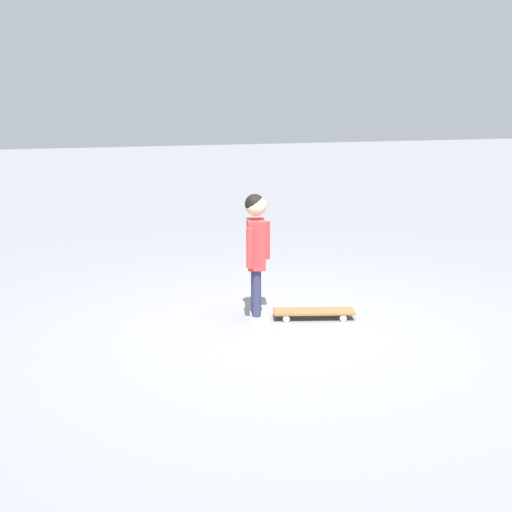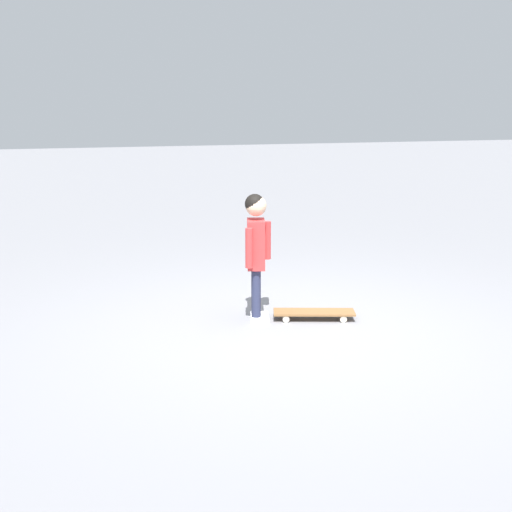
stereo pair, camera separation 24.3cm
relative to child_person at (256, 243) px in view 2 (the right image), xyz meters
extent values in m
plane|color=gray|center=(0.40, 0.15, -0.66)|extent=(50.00, 50.00, 0.00)
cylinder|color=#2D3351|center=(-0.05, 0.01, -0.42)|extent=(0.08, 0.08, 0.42)
cube|color=white|center=(-0.04, 0.04, -0.63)|extent=(0.12, 0.17, 0.05)
cylinder|color=#2D3351|center=(0.05, -0.02, -0.42)|extent=(0.08, 0.08, 0.42)
cube|color=white|center=(0.06, 0.01, -0.63)|extent=(0.12, 0.17, 0.05)
cube|color=#D13838|center=(0.00, 0.00, -0.01)|extent=(0.27, 0.20, 0.40)
cylinder|color=#D13838|center=(-0.12, 0.14, -0.01)|extent=(0.06, 0.06, 0.32)
cylinder|color=#D13838|center=(0.13, -0.10, -0.01)|extent=(0.06, 0.06, 0.32)
sphere|color=beige|center=(0.00, 0.00, 0.31)|extent=(0.17, 0.17, 0.17)
sphere|color=black|center=(0.00, -0.01, 0.32)|extent=(0.16, 0.16, 0.16)
cube|color=olive|center=(0.14, 0.46, -0.59)|extent=(0.40, 0.70, 0.02)
cube|color=#B7B7BC|center=(0.22, 0.69, -0.61)|extent=(0.11, 0.06, 0.02)
cube|color=#B7B7BC|center=(0.06, 0.24, -0.61)|extent=(0.11, 0.06, 0.02)
cylinder|color=beige|center=(0.15, 0.71, -0.63)|extent=(0.05, 0.06, 0.06)
cylinder|color=beige|center=(0.29, 0.66, -0.63)|extent=(0.05, 0.06, 0.06)
cylinder|color=beige|center=(-0.01, 0.27, -0.63)|extent=(0.05, 0.06, 0.06)
cylinder|color=beige|center=(0.13, 0.22, -0.63)|extent=(0.05, 0.06, 0.06)
camera|label=1|loc=(4.97, -1.92, 1.09)|focal=46.85mm
camera|label=2|loc=(5.05, -1.69, 1.09)|focal=46.85mm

